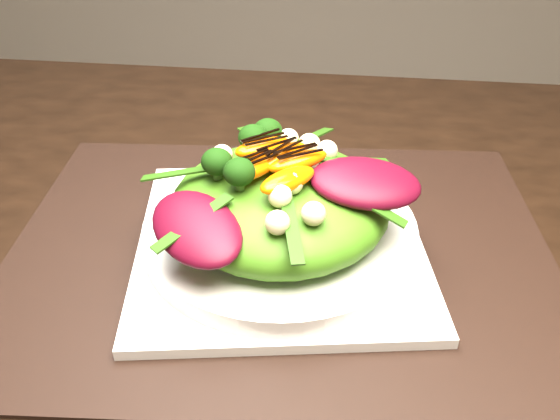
# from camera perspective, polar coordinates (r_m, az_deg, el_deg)

# --- Properties ---
(dining_table) EXTENTS (1.60, 0.90, 0.75)m
(dining_table) POSITION_cam_1_polar(r_m,az_deg,el_deg) (0.65, -16.55, -3.65)
(dining_table) COLOR black
(dining_table) RESTS_ON floor
(placemat) EXTENTS (0.56, 0.44, 0.00)m
(placemat) POSITION_cam_1_polar(r_m,az_deg,el_deg) (0.59, 0.00, -3.75)
(placemat) COLOR black
(placemat) RESTS_ON dining_table
(plate_base) EXTENTS (0.31, 0.31, 0.01)m
(plate_base) POSITION_cam_1_polar(r_m,az_deg,el_deg) (0.58, 0.00, -3.19)
(plate_base) COLOR silver
(plate_base) RESTS_ON placemat
(salad_bowl) EXTENTS (0.27, 0.27, 0.02)m
(salad_bowl) POSITION_cam_1_polar(r_m,az_deg,el_deg) (0.57, 0.00, -2.02)
(salad_bowl) COLOR silver
(salad_bowl) RESTS_ON plate_base
(lettuce_mound) EXTENTS (0.25, 0.25, 0.07)m
(lettuce_mound) POSITION_cam_1_polar(r_m,az_deg,el_deg) (0.55, 0.00, 0.66)
(lettuce_mound) COLOR #467A16
(lettuce_mound) RESTS_ON salad_bowl
(radicchio_leaf) EXTENTS (0.11, 0.08, 0.02)m
(radicchio_leaf) POSITION_cam_1_polar(r_m,az_deg,el_deg) (0.52, 8.26, 2.60)
(radicchio_leaf) COLOR #440715
(radicchio_leaf) RESTS_ON lettuce_mound
(orange_segment) EXTENTS (0.06, 0.05, 0.02)m
(orange_segment) POSITION_cam_1_polar(r_m,az_deg,el_deg) (0.56, -1.67, 5.85)
(orange_segment) COLOR #FA5E04
(orange_segment) RESTS_ON lettuce_mound
(broccoli_floret) EXTENTS (0.04, 0.04, 0.04)m
(broccoli_floret) POSITION_cam_1_polar(r_m,az_deg,el_deg) (0.55, -6.09, 6.23)
(broccoli_floret) COLOR black
(broccoli_floret) RESTS_ON lettuce_mound
(macadamia_nut) EXTENTS (0.02, 0.02, 0.02)m
(macadamia_nut) POSITION_cam_1_polar(r_m,az_deg,el_deg) (0.49, 3.07, 1.53)
(macadamia_nut) COLOR #C2AF88
(macadamia_nut) RESTS_ON lettuce_mound
(balsamic_drizzle) EXTENTS (0.04, 0.02, 0.00)m
(balsamic_drizzle) POSITION_cam_1_polar(r_m,az_deg,el_deg) (0.55, -1.68, 6.61)
(balsamic_drizzle) COLOR black
(balsamic_drizzle) RESTS_ON orange_segment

